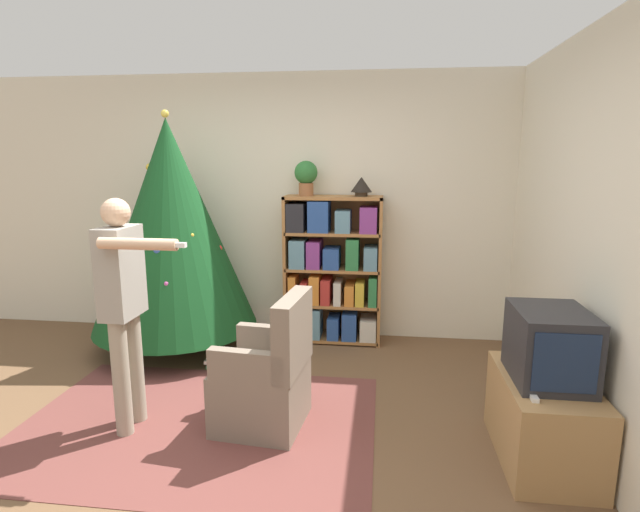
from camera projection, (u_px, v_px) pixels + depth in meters
ground_plane at (230, 447)px, 3.15m from camera, size 14.00×14.00×0.00m
wall_back at (291, 207)px, 5.03m from camera, size 8.00×0.10×2.60m
wall_right at (629, 253)px, 2.62m from camera, size 0.10×8.00×2.60m
area_rug at (198, 424)px, 3.40m from camera, size 2.40×1.72×0.01m
bookshelf at (333, 270)px, 4.85m from camera, size 0.94×0.34×1.44m
tv_stand at (543, 419)px, 2.98m from camera, size 0.49×0.84×0.51m
television at (550, 346)px, 2.88m from camera, size 0.41×0.52×0.42m
game_remote at (533, 396)px, 2.70m from camera, size 0.04×0.12×0.02m
christmas_tree at (171, 226)px, 4.58m from camera, size 1.51×1.51×2.21m
armchair at (267, 380)px, 3.35m from camera, size 0.62×0.62×0.92m
standing_person at (124, 297)px, 3.21m from camera, size 0.62×0.48×1.55m
potted_plant at (306, 176)px, 4.72m from camera, size 0.22×0.22×0.33m
table_lamp at (361, 185)px, 4.67m from camera, size 0.20×0.20×0.18m
book_pile_near_tree at (217, 363)px, 4.32m from camera, size 0.20×0.17×0.09m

